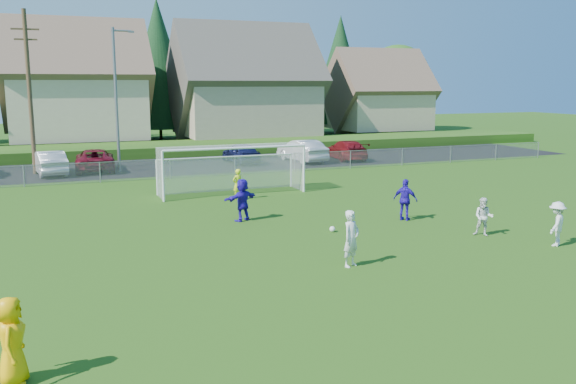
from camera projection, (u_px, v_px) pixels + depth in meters
name	position (u px, v px, depth m)	size (l,w,h in m)	color
ground	(394.00, 289.00, 16.83)	(160.00, 160.00, 0.00)	#193D0C
asphalt_lot	(184.00, 165.00, 42.00)	(60.00, 60.00, 0.00)	black
grass_embankment	(164.00, 149.00, 48.80)	(70.00, 6.00, 0.80)	#1E420F
soccer_ball	(332.00, 229.00, 23.29)	(0.22, 0.22, 0.22)	white
referee	(11.00, 341.00, 11.42)	(0.84, 0.55, 1.72)	#FFB105
player_white_a	(351.00, 239.00, 18.79)	(0.65, 0.42, 1.77)	silver
player_white_b	(484.00, 217.00, 22.59)	(0.70, 0.55, 1.44)	silver
player_white_c	(557.00, 224.00, 21.20)	(1.01, 0.58, 1.57)	silver
player_blue_a	(405.00, 200.00, 25.13)	(1.01, 0.42, 1.73)	#2812AF
player_blue_b	(242.00, 200.00, 25.06)	(1.63, 0.52, 1.76)	#2812AF
goalkeeper	(238.00, 184.00, 29.64)	(0.55, 0.36, 1.50)	#DCEE1C
car_b	(50.00, 163.00, 37.71)	(1.58, 4.52, 1.49)	silver
car_c	(95.00, 160.00, 39.41)	(2.35, 5.10, 1.42)	maroon
car_e	(241.00, 153.00, 43.05)	(1.73, 4.31, 1.47)	#121740
car_f	(302.00, 151.00, 43.94)	(1.68, 4.81, 1.58)	silver
car_g	(346.00, 150.00, 45.15)	(1.99, 4.90, 1.42)	maroon
soccer_goal	(230.00, 162.00, 31.23)	(7.42, 1.90, 2.50)	white
chainlink_fence	(203.00, 167.00, 36.86)	(52.06, 0.06, 1.20)	gray
streetlight	(117.00, 95.00, 38.17)	(1.38, 0.18, 9.00)	slate
utility_pole	(30.00, 91.00, 37.20)	(1.60, 0.26, 10.00)	#473321
houses_row	(169.00, 64.00, 55.11)	(53.90, 11.45, 13.27)	tan
tree_row	(148.00, 70.00, 60.60)	(65.98, 12.36, 13.80)	#382616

